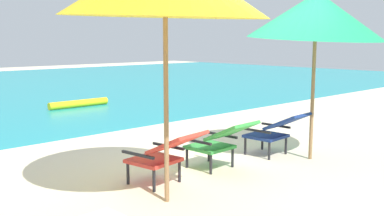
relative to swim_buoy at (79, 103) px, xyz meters
The scene contains 6 objects.
ground_plane 2.44m from the swim_buoy, 123.51° to the right, with size 40.00×40.00×0.00m, color beige.
swim_buoy is the anchor object (origin of this frame).
lounge_chair_left 6.65m from the swim_buoy, 110.54° to the right, with size 0.66×0.94×0.68m.
lounge_chair_center 6.38m from the swim_buoy, 102.66° to the right, with size 0.59×0.90×0.68m.
lounge_chair_right 6.31m from the swim_buoy, 92.76° to the right, with size 0.59×0.90×0.68m.
beach_umbrella_right 6.98m from the swim_buoy, 90.41° to the right, with size 2.16×2.19×2.38m.
Camera 1 is at (-4.13, -4.01, 1.68)m, focal length 41.39 mm.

